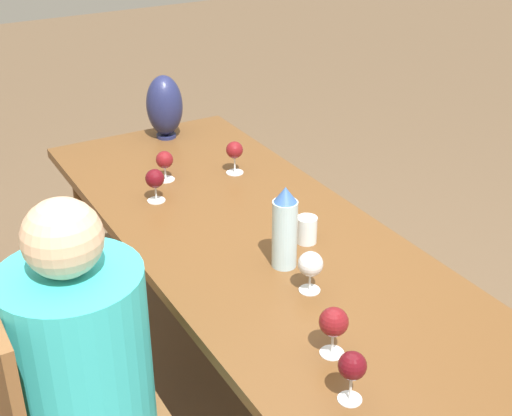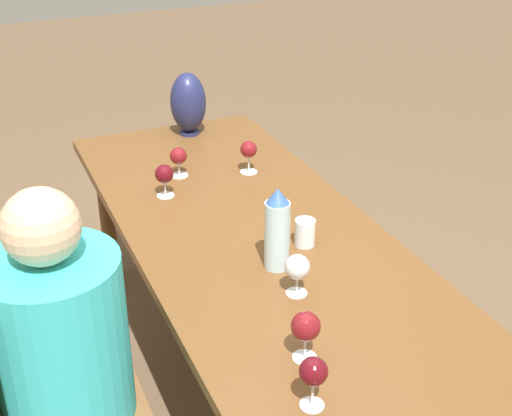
{
  "view_description": "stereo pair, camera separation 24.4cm",
  "coord_description": "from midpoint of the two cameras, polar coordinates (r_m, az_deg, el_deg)",
  "views": [
    {
      "loc": [
        -1.85,
        1.08,
        1.98
      ],
      "look_at": [
        0.02,
        0.0,
        0.84
      ],
      "focal_mm": 50.0,
      "sensor_mm": 36.0,
      "label": 1
    },
    {
      "loc": [
        -1.96,
        0.86,
        1.98
      ],
      "look_at": [
        0.02,
        0.0,
        0.84
      ],
      "focal_mm": 50.0,
      "sensor_mm": 36.0,
      "label": 2
    }
  ],
  "objects": [
    {
      "name": "ground_plane",
      "position": [
        2.92,
        2.67,
        -15.13
      ],
      "size": [
        14.0,
        14.0,
        0.0
      ],
      "primitive_type": "plane",
      "color": "brown"
    },
    {
      "name": "dining_table",
      "position": [
        2.51,
        3.0,
        -3.85
      ],
      "size": [
        2.29,
        0.86,
        0.74
      ],
      "color": "brown",
      "rests_on": "ground_plane"
    },
    {
      "name": "water_bottle",
      "position": [
        2.24,
        4.83,
        -1.83
      ],
      "size": [
        0.08,
        0.08,
        0.28
      ],
      "color": "#ADCCD6",
      "rests_on": "dining_table"
    },
    {
      "name": "water_tumbler",
      "position": [
        2.41,
        6.83,
        -2.04
      ],
      "size": [
        0.07,
        0.07,
        0.09
      ],
      "color": "silver",
      "rests_on": "dining_table"
    },
    {
      "name": "vase",
      "position": [
        3.29,
        -3.32,
        8.36
      ],
      "size": [
        0.16,
        0.16,
        0.29
      ],
      "color": "#1E234C",
      "rests_on": "dining_table"
    },
    {
      "name": "wine_glass_0",
      "position": [
        2.71,
        -4.81,
        2.61
      ],
      "size": [
        0.07,
        0.07,
        0.13
      ],
      "color": "silver",
      "rests_on": "dining_table"
    },
    {
      "name": "wine_glass_1",
      "position": [
        2.88,
        -3.82,
        4.06
      ],
      "size": [
        0.07,
        0.07,
        0.12
      ],
      "color": "silver",
      "rests_on": "dining_table"
    },
    {
      "name": "wine_glass_2",
      "position": [
        1.75,
        8.72,
        -13.04
      ],
      "size": [
        0.07,
        0.07,
        0.14
      ],
      "color": "silver",
      "rests_on": "dining_table"
    },
    {
      "name": "wine_glass_3",
      "position": [
        1.89,
        7.76,
        -9.55
      ],
      "size": [
        0.08,
        0.08,
        0.14
      ],
      "color": "silver",
      "rests_on": "dining_table"
    },
    {
      "name": "wine_glass_4",
      "position": [
        2.14,
        6.61,
        -4.87
      ],
      "size": [
        0.08,
        0.08,
        0.13
      ],
      "color": "silver",
      "rests_on": "dining_table"
    },
    {
      "name": "wine_glass_5",
      "position": [
        2.9,
        1.82,
        4.58
      ],
      "size": [
        0.07,
        0.07,
        0.14
      ],
      "color": "silver",
      "rests_on": "dining_table"
    },
    {
      "name": "chair_near",
      "position": [
        2.18,
        -13.55,
        -15.37
      ],
      "size": [
        0.44,
        0.44,
        0.96
      ],
      "color": "brown",
      "rests_on": "ground_plane"
    },
    {
      "name": "chair_far",
      "position": [
        2.64,
        -16.04,
        -7.24
      ],
      "size": [
        0.44,
        0.44,
        0.96
      ],
      "color": "brown",
      "rests_on": "ground_plane"
    },
    {
      "name": "person_near",
      "position": [
        2.11,
        -11.47,
        -12.46
      ],
      "size": [
        0.39,
        0.39,
        1.2
      ],
      "color": "#2D2D38",
      "rests_on": "ground_plane"
    }
  ]
}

